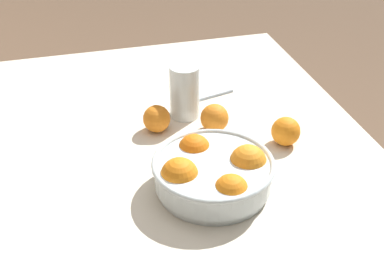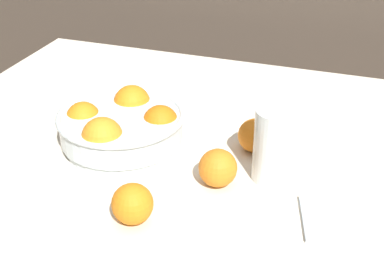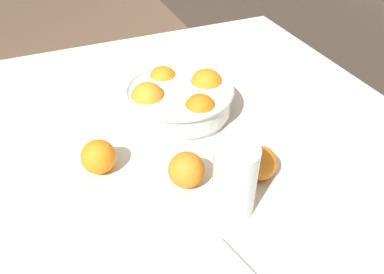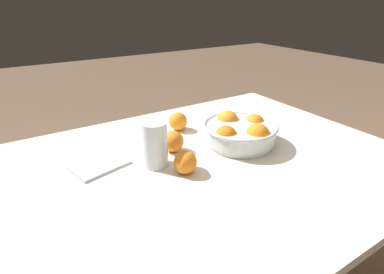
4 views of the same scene
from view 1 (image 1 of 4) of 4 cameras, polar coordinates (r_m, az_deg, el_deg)
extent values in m
cube|color=beige|center=(1.32, -1.66, -2.09)|extent=(1.30, 1.00, 0.03)
cylinder|color=#936B47|center=(2.10, 6.30, 0.54)|extent=(0.05, 0.05, 0.70)
cylinder|color=#936B47|center=(2.00, -17.91, -3.01)|extent=(0.05, 0.05, 0.70)
cylinder|color=silver|center=(1.19, 2.23, -5.24)|extent=(0.24, 0.24, 0.02)
cylinder|color=silver|center=(1.17, 2.27, -3.88)|extent=(0.26, 0.26, 0.05)
torus|color=silver|center=(1.15, 2.29, -2.83)|extent=(0.27, 0.27, 0.01)
sphere|color=orange|center=(1.22, 0.24, -1.42)|extent=(0.08, 0.08, 0.08)
sphere|color=orange|center=(1.13, -1.34, -4.22)|extent=(0.08, 0.08, 0.08)
sphere|color=orange|center=(1.10, 4.20, -5.81)|extent=(0.07, 0.07, 0.07)
sphere|color=orange|center=(1.18, 5.99, -2.77)|extent=(0.08, 0.08, 0.08)
cylinder|color=#F4A314|center=(1.44, -0.79, 3.91)|extent=(0.07, 0.07, 0.09)
cylinder|color=silver|center=(1.42, -0.79, 4.89)|extent=(0.08, 0.08, 0.15)
sphere|color=orange|center=(1.38, -3.79, 1.96)|extent=(0.07, 0.07, 0.07)
sphere|color=orange|center=(1.34, 9.97, 0.61)|extent=(0.07, 0.07, 0.07)
sphere|color=orange|center=(1.38, 2.41, 2.04)|extent=(0.07, 0.07, 0.07)
cube|color=silver|center=(1.61, 0.98, 5.66)|extent=(0.19, 0.16, 0.01)
camera|label=2|loc=(1.79, 28.54, 24.60)|focal=50.00mm
camera|label=3|loc=(1.72, 4.36, 26.56)|focal=35.00mm
camera|label=4|loc=(1.64, -33.09, 19.15)|focal=28.00mm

